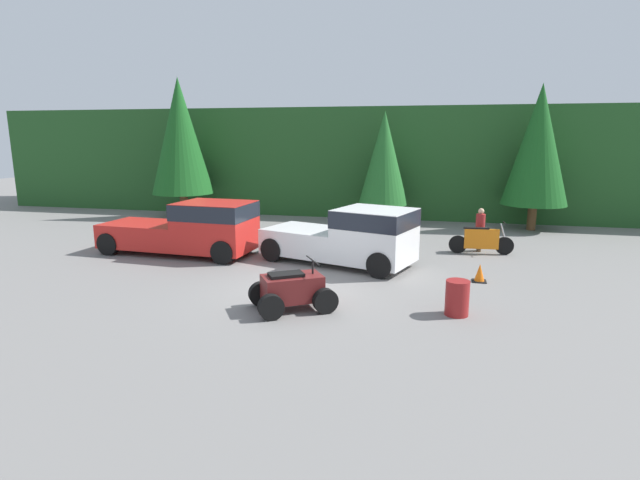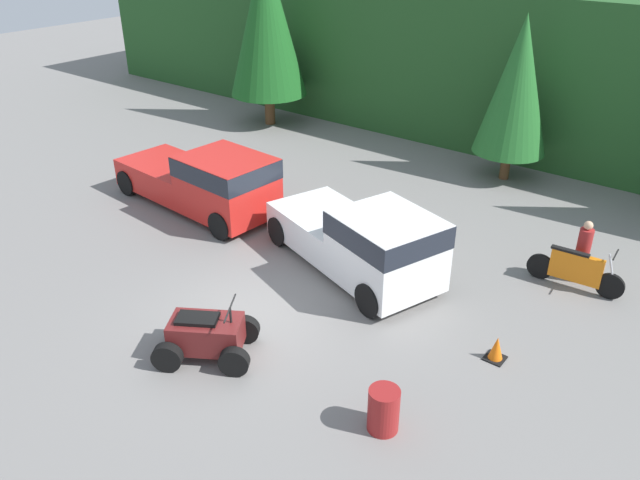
% 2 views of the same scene
% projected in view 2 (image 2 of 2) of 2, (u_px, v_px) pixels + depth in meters
% --- Properties ---
extents(ground_plane, '(80.00, 80.00, 0.00)m').
position_uv_depth(ground_plane, '(251.00, 317.00, 14.46)').
color(ground_plane, slate).
extents(hillside_backdrop, '(44.00, 6.00, 5.82)m').
position_uv_depth(hillside_backdrop, '(533.00, 67.00, 24.18)').
color(hillside_backdrop, '#235123').
rests_on(hillside_backdrop, ground_plane).
extents(tree_left, '(3.22, 3.22, 7.32)m').
position_uv_depth(tree_left, '(266.00, 21.00, 25.32)').
color(tree_left, brown).
rests_on(tree_left, ground_plane).
extents(tree_mid_left, '(2.43, 2.43, 5.53)m').
position_uv_depth(tree_mid_left, '(517.00, 86.00, 20.31)').
color(tree_mid_left, brown).
rests_on(tree_mid_left, ground_plane).
extents(pickup_truck_red, '(5.90, 2.53, 1.99)m').
position_uv_depth(pickup_truck_red, '(207.00, 180.00, 19.02)').
color(pickup_truck_red, red).
rests_on(pickup_truck_red, ground_plane).
extents(pickup_truck_second, '(5.62, 3.63, 1.99)m').
position_uv_depth(pickup_truck_second, '(365.00, 240.00, 15.63)').
color(pickup_truck_second, white).
rests_on(pickup_truck_second, ground_plane).
extents(dirt_bike, '(2.35, 0.60, 1.21)m').
position_uv_depth(dirt_bike, '(576.00, 270.00, 15.36)').
color(dirt_bike, black).
rests_on(dirt_bike, ground_plane).
extents(quad_atv, '(2.41, 2.19, 1.26)m').
position_uv_depth(quad_atv, '(206.00, 336.00, 13.01)').
color(quad_atv, black).
rests_on(quad_atv, ground_plane).
extents(rider_person, '(0.35, 0.36, 1.66)m').
position_uv_depth(rider_person, '(583.00, 249.00, 15.50)').
color(rider_person, brown).
rests_on(rider_person, ground_plane).
extents(traffic_cone, '(0.42, 0.42, 0.55)m').
position_uv_depth(traffic_cone, '(496.00, 349.00, 13.02)').
color(traffic_cone, black).
rests_on(traffic_cone, ground_plane).
extents(steel_barrel, '(0.58, 0.58, 0.88)m').
position_uv_depth(steel_barrel, '(384.00, 410.00, 11.19)').
color(steel_barrel, maroon).
rests_on(steel_barrel, ground_plane).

